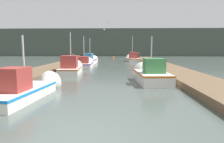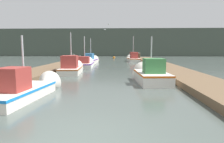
# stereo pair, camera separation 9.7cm
# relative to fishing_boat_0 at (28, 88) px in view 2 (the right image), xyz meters

# --- Properties ---
(ground_plane) EXTENTS (200.00, 200.00, 0.00)m
(ground_plane) POSITION_rel_fishing_boat_0_xyz_m (3.14, -4.24, -0.39)
(ground_plane) COLOR #47514C
(dock_left) EXTENTS (2.75, 40.00, 0.36)m
(dock_left) POSITION_rel_fishing_boat_0_xyz_m (-2.58, 11.76, -0.21)
(dock_left) COLOR brown
(dock_left) RESTS_ON ground_plane
(dock_right) EXTENTS (2.75, 40.00, 0.36)m
(dock_right) POSITION_rel_fishing_boat_0_xyz_m (8.87, 11.76, -0.21)
(dock_right) COLOR brown
(dock_right) RESTS_ON ground_plane
(distant_shore_ridge) EXTENTS (120.00, 16.00, 7.22)m
(distant_shore_ridge) POSITION_rel_fishing_boat_0_xyz_m (3.14, 51.76, 3.22)
(distant_shore_ridge) COLOR #424C42
(distant_shore_ridge) RESTS_ON ground_plane
(fishing_boat_0) EXTENTS (1.82, 4.86, 3.14)m
(fishing_boat_0) POSITION_rel_fishing_boat_0_xyz_m (0.00, 0.00, 0.00)
(fishing_boat_0) COLOR silver
(fishing_boat_0) RESTS_ON ground_plane
(fishing_boat_1) EXTENTS (2.02, 4.67, 3.40)m
(fishing_boat_1) POSITION_rel_fishing_boat_0_xyz_m (6.12, 4.38, 0.08)
(fishing_boat_1) COLOR silver
(fishing_boat_1) RESTS_ON ground_plane
(fishing_boat_2) EXTENTS (2.02, 4.95, 4.02)m
(fishing_boat_2) POSITION_rel_fishing_boat_0_xyz_m (-0.12, 8.79, 0.07)
(fishing_boat_2) COLOR silver
(fishing_boat_2) RESTS_ON ground_plane
(fishing_boat_3) EXTENTS (2.02, 4.99, 4.07)m
(fishing_boat_3) POSITION_rel_fishing_boat_0_xyz_m (0.14, 14.16, -0.02)
(fishing_boat_3) COLOR silver
(fishing_boat_3) RESTS_ON ground_plane
(fishing_boat_4) EXTENTS (1.73, 5.64, 3.92)m
(fishing_boat_4) POSITION_rel_fishing_boat_0_xyz_m (0.06, 19.43, 0.07)
(fishing_boat_4) COLOR silver
(fishing_boat_4) RESTS_ON ground_plane
(fishing_boat_5) EXTENTS (2.04, 5.65, 4.55)m
(fishing_boat_5) POSITION_rel_fishing_boat_0_xyz_m (6.27, 24.18, 0.06)
(fishing_boat_5) COLOR silver
(fishing_boat_5) RESTS_ON ground_plane
(mooring_piling_0) EXTENTS (0.24, 0.24, 1.44)m
(mooring_piling_0) POSITION_rel_fishing_boat_0_xyz_m (-1.24, 14.32, 0.33)
(mooring_piling_0) COLOR #473523
(mooring_piling_0) RESTS_ON ground_plane
(mooring_piling_1) EXTENTS (0.28, 0.28, 0.96)m
(mooring_piling_1) POSITION_rel_fishing_boat_0_xyz_m (7.41, 14.91, 0.10)
(mooring_piling_1) COLOR #473523
(mooring_piling_1) RESTS_ON ground_plane
(mooring_piling_2) EXTENTS (0.35, 0.35, 1.34)m
(mooring_piling_2) POSITION_rel_fishing_boat_0_xyz_m (7.40, 25.17, 0.28)
(mooring_piling_2) COLOR #473523
(mooring_piling_2) RESTS_ON ground_plane
(mooring_piling_3) EXTENTS (0.24, 0.24, 1.18)m
(mooring_piling_3) POSITION_rel_fishing_boat_0_xyz_m (-1.31, 18.22, 0.20)
(mooring_piling_3) COLOR #473523
(mooring_piling_3) RESTS_ON ground_plane
(channel_buoy) EXTENTS (0.52, 0.52, 1.02)m
(channel_buoy) POSITION_rel_fishing_boat_0_xyz_m (2.88, 33.10, -0.24)
(channel_buoy) COLOR #BF6513
(channel_buoy) RESTS_ON ground_plane
(seagull_lead) EXTENTS (0.33, 0.55, 0.12)m
(seagull_lead) POSITION_rel_fishing_boat_0_xyz_m (2.13, 18.20, 4.22)
(seagull_lead) COLOR white
(seagull_1) EXTENTS (0.28, 0.55, 0.12)m
(seagull_1) POSITION_rel_fishing_boat_0_xyz_m (2.80, 15.07, 4.55)
(seagull_1) COLOR white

